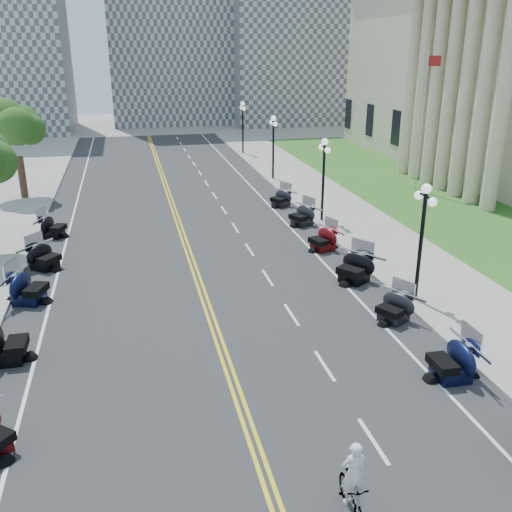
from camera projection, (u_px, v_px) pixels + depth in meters
ground at (231, 377)px, 18.58m from camera, size 160.00×160.00×0.00m
road at (194, 268)px, 27.73m from camera, size 16.00×90.00×0.01m
centerline_yellow_a at (192, 268)px, 27.70m from camera, size 0.12×90.00×0.00m
centerline_yellow_b at (196, 268)px, 27.75m from camera, size 0.12×90.00×0.00m
edge_line_north at (319, 258)px, 29.06m from camera, size 0.12×90.00×0.00m
edge_line_south at (56, 279)px, 26.39m from camera, size 0.12×90.00×0.00m
lane_dash_5 at (373, 441)px, 15.58m from camera, size 0.12×2.00×0.00m
lane_dash_6 at (325, 366)px, 19.24m from camera, size 0.12×2.00×0.00m
lane_dash_7 at (292, 315)px, 22.90m from camera, size 0.12×2.00×0.00m
lane_dash_8 at (268, 278)px, 26.56m from camera, size 0.12×2.00×0.00m
lane_dash_9 at (249, 250)px, 30.22m from camera, size 0.12×2.00×0.00m
lane_dash_10 at (235, 228)px, 33.88m from camera, size 0.12×2.00×0.00m
lane_dash_11 at (224, 210)px, 37.54m from camera, size 0.12×2.00×0.00m
lane_dash_12 at (214, 195)px, 41.20m from camera, size 0.12×2.00×0.00m
lane_dash_13 at (207, 183)px, 44.86m from camera, size 0.12×2.00×0.00m
lane_dash_14 at (200, 173)px, 48.52m from camera, size 0.12×2.00×0.00m
lane_dash_15 at (194, 164)px, 52.18m from camera, size 0.12×2.00×0.00m
lane_dash_16 at (189, 156)px, 55.84m from camera, size 0.12×2.00×0.00m
lane_dash_17 at (185, 150)px, 59.50m from camera, size 0.12×2.00×0.00m
lane_dash_18 at (181, 144)px, 63.16m from camera, size 0.12×2.00×0.00m
lane_dash_19 at (177, 138)px, 66.81m from camera, size 0.12×2.00×0.00m
sidewalk_north at (393, 251)px, 29.89m from camera, size 5.00×90.00×0.15m
lawn at (436, 205)px, 38.68m from camera, size 9.00×60.00×0.10m
distant_block_b at (167, 8)px, 76.44m from camera, size 16.00×12.00×30.00m
distant_block_c at (301, 40)px, 78.83m from camera, size 20.00×14.00×22.00m
street_lamp_2 at (421, 244)px, 23.13m from camera, size 0.50×1.20×4.90m
street_lamp_3 at (323, 180)px, 34.11m from camera, size 0.50×1.20×4.90m
street_lamp_4 at (273, 148)px, 45.09m from camera, size 0.50×1.20×4.90m
street_lamp_5 at (243, 128)px, 56.07m from camera, size 0.50×1.20×4.90m
flagpole at (422, 123)px, 40.73m from camera, size 1.10×0.20×10.00m
tree_4 at (16, 131)px, 38.64m from camera, size 4.80×4.80×9.20m
motorcycle_n_5 at (452, 359)px, 18.29m from camera, size 2.07×2.07×1.43m
motorcycle_n_6 at (394, 306)px, 22.18m from camera, size 2.50×2.50×1.28m
motorcycle_n_7 at (355, 266)px, 25.90m from camera, size 2.98×2.98×1.50m
motorcycle_n_8 at (323, 238)px, 29.97m from camera, size 2.43×2.43×1.34m
motorcycle_n_9 at (302, 214)px, 34.16m from camera, size 2.60×2.60×1.36m
motorcycle_n_10 at (281, 197)px, 38.23m from camera, size 2.48×2.48×1.25m
motorcycle_s_6 at (6, 342)px, 19.29m from camera, size 2.10×2.10×1.47m
motorcycle_s_7 at (28, 286)px, 23.77m from camera, size 2.69×2.69×1.49m
motorcycle_s_8 at (44, 255)px, 27.41m from camera, size 2.78×2.78×1.38m
motorcycle_s_9 at (53, 226)px, 32.00m from camera, size 2.45×2.45×1.36m
bicycle at (352, 497)px, 12.97m from camera, size 0.55×1.72×1.02m
cyclist_rider at (355, 449)px, 12.51m from camera, size 0.60×0.39×1.64m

